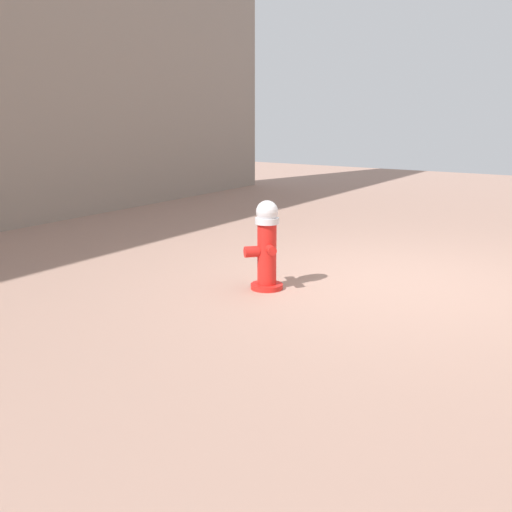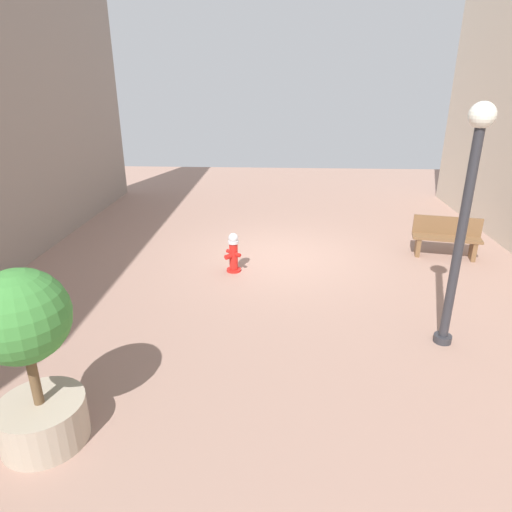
# 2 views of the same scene
# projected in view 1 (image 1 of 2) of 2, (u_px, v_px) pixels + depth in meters

# --- Properties ---
(ground_plane) EXTENTS (23.40, 23.40, 0.00)m
(ground_plane) POSITION_uv_depth(u_px,v_px,m) (392.00, 282.00, 6.49)
(ground_plane) COLOR #9E7A6B
(fire_hydrant) EXTENTS (0.37, 0.37, 0.88)m
(fire_hydrant) POSITION_uv_depth(u_px,v_px,m) (266.00, 245.00, 6.14)
(fire_hydrant) COLOR red
(fire_hydrant) RESTS_ON ground_plane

